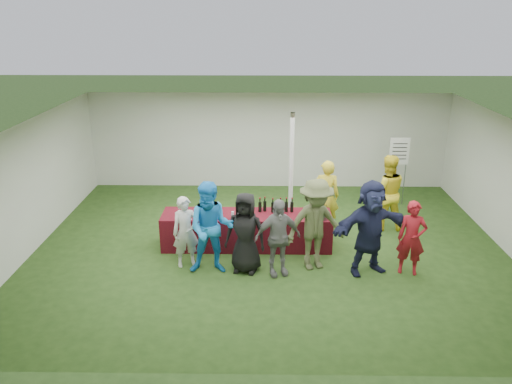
{
  "coord_description": "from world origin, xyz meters",
  "views": [
    {
      "loc": [
        -0.13,
        -9.7,
        4.83
      ],
      "look_at": [
        -0.29,
        0.06,
        1.25
      ],
      "focal_mm": 35.0,
      "sensor_mm": 36.0,
      "label": 1
    }
  ],
  "objects_px": {
    "staff_back": "(386,192)",
    "customer_1": "(211,228)",
    "wine_list_sign": "(399,156)",
    "customer_0": "(186,232)",
    "customer_3": "(278,237)",
    "customer_4": "(315,225)",
    "customer_6": "(412,238)",
    "dump_bucket": "(322,215)",
    "staff_pourer": "(326,196)",
    "serving_table": "(247,230)",
    "customer_5": "(370,228)",
    "customer_2": "(245,233)"
  },
  "relations": [
    {
      "from": "wine_list_sign",
      "to": "staff_pourer",
      "type": "distance_m",
      "value": 2.66
    },
    {
      "from": "customer_5",
      "to": "staff_pourer",
      "type": "bearing_deg",
      "value": 87.25
    },
    {
      "from": "dump_bucket",
      "to": "customer_0",
      "type": "xyz_separation_m",
      "value": [
        -2.73,
        -0.65,
        -0.12
      ]
    },
    {
      "from": "staff_pourer",
      "to": "dump_bucket",
      "type": "bearing_deg",
      "value": 81.97
    },
    {
      "from": "serving_table",
      "to": "customer_5",
      "type": "distance_m",
      "value": 2.68
    },
    {
      "from": "staff_back",
      "to": "customer_1",
      "type": "height_order",
      "value": "customer_1"
    },
    {
      "from": "wine_list_sign",
      "to": "staff_back",
      "type": "xyz_separation_m",
      "value": [
        -0.63,
        -1.53,
        -0.43
      ]
    },
    {
      "from": "serving_table",
      "to": "customer_1",
      "type": "bearing_deg",
      "value": -119.32
    },
    {
      "from": "wine_list_sign",
      "to": "dump_bucket",
      "type": "bearing_deg",
      "value": -129.2
    },
    {
      "from": "staff_pourer",
      "to": "staff_back",
      "type": "height_order",
      "value": "staff_back"
    },
    {
      "from": "staff_pourer",
      "to": "customer_5",
      "type": "bearing_deg",
      "value": 110.28
    },
    {
      "from": "wine_list_sign",
      "to": "customer_0",
      "type": "distance_m",
      "value": 6.05
    },
    {
      "from": "staff_back",
      "to": "customer_1",
      "type": "xyz_separation_m",
      "value": [
        -3.81,
        -2.13,
        0.03
      ]
    },
    {
      "from": "customer_3",
      "to": "customer_5",
      "type": "bearing_deg",
      "value": -13.27
    },
    {
      "from": "staff_back",
      "to": "customer_6",
      "type": "xyz_separation_m",
      "value": [
        0.01,
        -2.11,
        -0.15
      ]
    },
    {
      "from": "serving_table",
      "to": "dump_bucket",
      "type": "height_order",
      "value": "dump_bucket"
    },
    {
      "from": "staff_back",
      "to": "customer_0",
      "type": "bearing_deg",
      "value": 24.0
    },
    {
      "from": "wine_list_sign",
      "to": "customer_1",
      "type": "xyz_separation_m",
      "value": [
        -4.44,
        -3.66,
        -0.39
      ]
    },
    {
      "from": "staff_back",
      "to": "customer_5",
      "type": "xyz_separation_m",
      "value": [
        -0.79,
        -2.09,
        0.05
      ]
    },
    {
      "from": "customer_1",
      "to": "customer_6",
      "type": "bearing_deg",
      "value": -0.86
    },
    {
      "from": "staff_pourer",
      "to": "customer_6",
      "type": "height_order",
      "value": "staff_pourer"
    },
    {
      "from": "dump_bucket",
      "to": "customer_6",
      "type": "distance_m",
      "value": 1.85
    },
    {
      "from": "serving_table",
      "to": "customer_0",
      "type": "relative_size",
      "value": 2.49
    },
    {
      "from": "customer_3",
      "to": "customer_2",
      "type": "bearing_deg",
      "value": 150.99
    },
    {
      "from": "customer_2",
      "to": "customer_3",
      "type": "distance_m",
      "value": 0.63
    },
    {
      "from": "customer_2",
      "to": "customer_3",
      "type": "bearing_deg",
      "value": -0.07
    },
    {
      "from": "customer_3",
      "to": "customer_4",
      "type": "xyz_separation_m",
      "value": [
        0.73,
        0.27,
        0.15
      ]
    },
    {
      "from": "wine_list_sign",
      "to": "customer_3",
      "type": "xyz_separation_m",
      "value": [
        -3.18,
        -3.73,
        -0.54
      ]
    },
    {
      "from": "staff_back",
      "to": "customer_6",
      "type": "height_order",
      "value": "staff_back"
    },
    {
      "from": "customer_1",
      "to": "customer_3",
      "type": "bearing_deg",
      "value": -4.35
    },
    {
      "from": "dump_bucket",
      "to": "customer_5",
      "type": "xyz_separation_m",
      "value": [
        0.83,
        -0.86,
        0.1
      ]
    },
    {
      "from": "customer_2",
      "to": "customer_1",
      "type": "bearing_deg",
      "value": -162.79
    },
    {
      "from": "wine_list_sign",
      "to": "customer_2",
      "type": "relative_size",
      "value": 1.12
    },
    {
      "from": "serving_table",
      "to": "staff_back",
      "type": "relative_size",
      "value": 2.02
    },
    {
      "from": "serving_table",
      "to": "customer_6",
      "type": "relative_size",
      "value": 2.45
    },
    {
      "from": "customer_5",
      "to": "dump_bucket",
      "type": "bearing_deg",
      "value": 113.67
    },
    {
      "from": "dump_bucket",
      "to": "staff_pourer",
      "type": "relative_size",
      "value": 0.16
    },
    {
      "from": "customer_0",
      "to": "customer_3",
      "type": "xyz_separation_m",
      "value": [
        1.79,
        -0.33,
        0.05
      ]
    },
    {
      "from": "dump_bucket",
      "to": "customer_3",
      "type": "distance_m",
      "value": 1.36
    },
    {
      "from": "wine_list_sign",
      "to": "customer_6",
      "type": "xyz_separation_m",
      "value": [
        -0.62,
        -3.64,
        -0.58
      ]
    },
    {
      "from": "staff_pourer",
      "to": "customer_4",
      "type": "relative_size",
      "value": 0.91
    },
    {
      "from": "dump_bucket",
      "to": "customer_1",
      "type": "height_order",
      "value": "customer_1"
    },
    {
      "from": "wine_list_sign",
      "to": "staff_back",
      "type": "bearing_deg",
      "value": -112.45
    },
    {
      "from": "wine_list_sign",
      "to": "customer_5",
      "type": "distance_m",
      "value": 3.9
    },
    {
      "from": "customer_3",
      "to": "customer_6",
      "type": "height_order",
      "value": "customer_3"
    },
    {
      "from": "serving_table",
      "to": "staff_back",
      "type": "bearing_deg",
      "value": 17.55
    },
    {
      "from": "staff_back",
      "to": "customer_3",
      "type": "height_order",
      "value": "staff_back"
    },
    {
      "from": "customer_0",
      "to": "customer_1",
      "type": "distance_m",
      "value": 0.62
    },
    {
      "from": "customer_0",
      "to": "customer_5",
      "type": "bearing_deg",
      "value": -23.64
    },
    {
      "from": "customer_0",
      "to": "customer_5",
      "type": "xyz_separation_m",
      "value": [
        3.56,
        -0.21,
        0.21
      ]
    }
  ]
}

